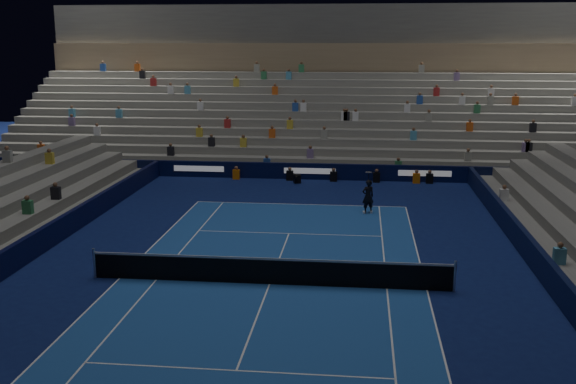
# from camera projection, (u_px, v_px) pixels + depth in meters

# --- Properties ---
(ground) EXTENTS (90.00, 90.00, 0.00)m
(ground) POSITION_uv_depth(u_px,v_px,m) (270.00, 284.00, 23.69)
(ground) COLOR #0C184D
(ground) RESTS_ON ground
(court_surface) EXTENTS (10.97, 23.77, 0.01)m
(court_surface) POSITION_uv_depth(u_px,v_px,m) (270.00, 284.00, 23.69)
(court_surface) COLOR #1B4896
(court_surface) RESTS_ON ground
(sponsor_barrier_far) EXTENTS (44.00, 0.25, 1.00)m
(sponsor_barrier_far) POSITION_uv_depth(u_px,v_px,m) (310.00, 171.00, 41.52)
(sponsor_barrier_far) COLOR black
(sponsor_barrier_far) RESTS_ON ground
(sponsor_barrier_east) EXTENTS (0.25, 37.00, 1.00)m
(sponsor_barrier_east) POSITION_uv_depth(u_px,v_px,m) (555.00, 281.00, 22.55)
(sponsor_barrier_east) COLOR #081033
(sponsor_barrier_east) RESTS_ON ground
(sponsor_barrier_west) EXTENTS (0.25, 37.00, 1.00)m
(sponsor_barrier_west) POSITION_uv_depth(u_px,v_px,m) (8.00, 261.00, 24.61)
(sponsor_barrier_west) COLOR black
(sponsor_barrier_west) RESTS_ON ground
(grandstand_main) EXTENTS (44.00, 15.20, 11.20)m
(grandstand_main) POSITION_uv_depth(u_px,v_px,m) (320.00, 110.00, 49.99)
(grandstand_main) COLOR slate
(grandstand_main) RESTS_ON ground
(tennis_net) EXTENTS (12.90, 0.10, 1.10)m
(tennis_net) POSITION_uv_depth(u_px,v_px,m) (269.00, 271.00, 23.58)
(tennis_net) COLOR #B2B2B7
(tennis_net) RESTS_ON ground
(tennis_player) EXTENTS (0.74, 0.63, 1.71)m
(tennis_player) POSITION_uv_depth(u_px,v_px,m) (368.00, 196.00, 33.27)
(tennis_player) COLOR black
(tennis_player) RESTS_ON ground
(broadcast_camera) EXTENTS (0.52, 0.89, 0.52)m
(broadcast_camera) POSITION_uv_depth(u_px,v_px,m) (297.00, 179.00, 40.45)
(broadcast_camera) COLOR black
(broadcast_camera) RESTS_ON ground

